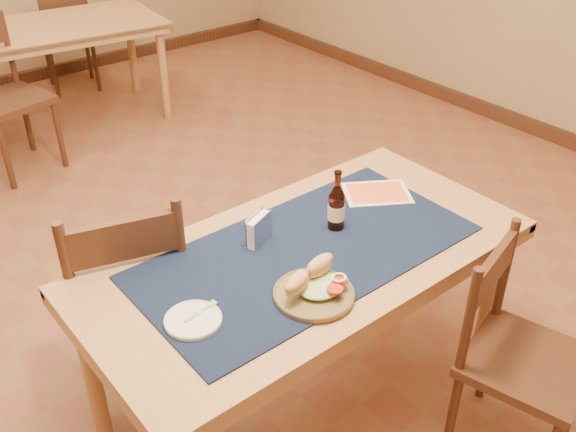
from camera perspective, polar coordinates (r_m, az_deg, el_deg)
room at (r=2.57m, az=-10.37°, el=17.16°), size 6.04×7.04×2.84m
main_table at (r=2.29m, az=1.58°, el=-4.89°), size 1.60×0.80×0.75m
placemat at (r=2.24m, az=1.61°, el=-3.16°), size 1.20×0.60×0.01m
baseboard at (r=3.19m, az=-7.99°, el=-6.80°), size 6.00×7.00×0.10m
back_table at (r=5.04m, az=-21.03°, el=14.55°), size 1.75×1.02×0.75m
chair_main_far at (r=2.54m, az=-14.03°, el=-6.63°), size 0.55×0.55×0.96m
chair_main_near at (r=2.43m, az=19.68°, el=-11.44°), size 0.49×0.49×0.87m
chair_back_near at (r=4.53m, az=-24.00°, el=9.75°), size 0.53×0.53×0.98m
chair_back_far at (r=5.78m, az=-19.01°, el=14.77°), size 0.48×0.48×0.86m
sandwich_plate at (r=2.04m, az=2.38°, el=-6.38°), size 0.26×0.26×0.10m
side_plate at (r=1.97m, az=-8.44°, el=-9.09°), size 0.18×0.18×0.01m
fork at (r=1.99m, az=-7.57°, el=-8.25°), size 0.13×0.04×0.00m
beer_bottle at (r=2.32m, az=4.32°, el=0.77°), size 0.06×0.06×0.23m
napkin_holder at (r=2.26m, az=-2.61°, el=-1.21°), size 0.13×0.09×0.11m
menu_card at (r=2.59m, az=7.90°, el=2.06°), size 0.32×0.30×0.01m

